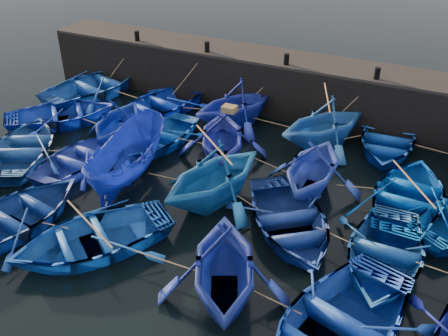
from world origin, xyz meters
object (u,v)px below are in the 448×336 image
at_px(boat_8, 160,136).
at_px(wooden_crate, 230,109).
at_px(boat_0, 95,85).
at_px(boat_13, 24,147).

height_order(boat_8, wooden_crate, wooden_crate).
distance_m(boat_0, boat_13, 6.52).
height_order(boat_0, boat_13, boat_0).
relative_size(boat_0, wooden_crate, 10.70).
distance_m(boat_13, wooden_crate, 8.54).
xyz_separation_m(boat_8, wooden_crate, (3.24, 0.06, 1.90)).
distance_m(boat_0, wooden_crate, 9.72).
distance_m(boat_0, boat_8, 6.59).
distance_m(boat_8, boat_13, 5.49).
height_order(boat_8, boat_13, boat_13).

